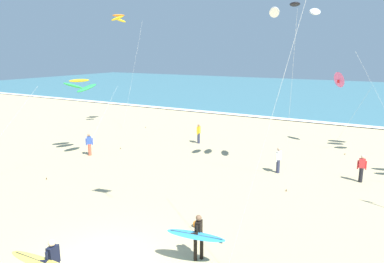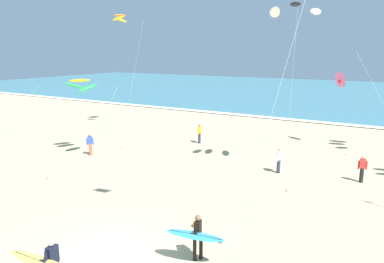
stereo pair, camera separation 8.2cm
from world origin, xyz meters
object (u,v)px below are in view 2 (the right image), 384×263
Objects in this scene: surfer_trailing at (48,262)px; beach_ball at (196,224)px; kite_delta_rose_far at (341,80)px; kite_arc_amber_close at (120,18)px; bystander_red_top at (362,169)px; bystander_white_top at (279,160)px; bystander_yellow_top at (199,133)px; bystander_blue_top at (90,144)px; kite_arc_charcoal_low at (295,10)px; kite_arc_golden_outer at (80,85)px; surfer_lead at (197,235)px.

surfer_trailing is 9.23× the size of beach_ball.
kite_delta_rose_far is 19.67m from kite_arc_amber_close.
bystander_white_top is at bearing -170.38° from bystander_red_top.
bystander_yellow_top and bystander_white_top have the same top height.
surfer_trailing reaches higher than bystander_yellow_top.
bystander_yellow_top is 8.54m from bystander_blue_top.
bystander_blue_top is (-5.07, -6.88, 0.00)m from bystander_yellow_top.
beach_ball is (15.84, -13.94, -10.04)m from kite_arc_amber_close.
bystander_red_top is at bearing 12.21° from bystander_blue_top.
bystander_red_top is at bearing 14.15° from kite_arc_charcoal_low.
bystander_blue_top is (-9.98, 11.44, -0.24)m from surfer_trailing.
bystander_blue_top is (0.23, 0.32, -4.22)m from kite_arc_golden_outer.
bystander_white_top is 8.59m from beach_ball.
kite_delta_rose_far reaches higher than bystander_blue_top.
beach_ball is at bearing -120.66° from bystander_red_top.
kite_arc_golden_outer is 3.41× the size of bystander_yellow_top.
bystander_blue_top is at bearing -126.39° from bystander_yellow_top.
bystander_white_top is (2.74, 14.40, -0.24)m from surfer_trailing.
surfer_lead reaches higher than bystander_yellow_top.
kite_arc_golden_outer is (-10.20, 11.12, 3.98)m from surfer_trailing.
bystander_blue_top is (-17.25, -3.73, 0.00)m from bystander_red_top.
bystander_white_top is (7.65, -3.91, 0.00)m from bystander_yellow_top.
kite_arc_golden_outer is at bearing -166.94° from bystander_red_top.
bystander_white_top is at bearing -27.06° from bystander_yellow_top.
surfer_lead is 1.34× the size of bystander_blue_top.
surfer_lead is 0.20× the size of kite_arc_amber_close.
kite_arc_amber_close is at bearing 161.81° from kite_arc_charcoal_low.
bystander_white_top is at bearing -17.93° from kite_arc_amber_close.
kite_delta_rose_far is 0.59× the size of kite_arc_charcoal_low.
bystander_yellow_top is (-4.91, 18.31, -0.24)m from surfer_trailing.
bystander_red_top is at bearing 9.62° from bystander_white_top.
bystander_white_top is (12.72, 2.97, 0.00)m from bystander_blue_top.
kite_delta_rose_far is (1.68, 19.03, 4.12)m from surfer_lead.
bystander_yellow_top is at bearing 53.67° from kite_arc_golden_outer.
kite_arc_amber_close is 13.19m from bystander_yellow_top.
surfer_lead is 19.55m from kite_delta_rose_far.
kite_arc_golden_outer reaches higher than bystander_red_top.
bystander_white_top is at bearing 13.12° from bystander_blue_top.
bystander_white_top is (12.95, 3.29, -4.22)m from kite_arc_golden_outer.
kite_arc_charcoal_low is at bearing -18.19° from kite_arc_amber_close.
kite_arc_charcoal_low reaches higher than bystander_yellow_top.
bystander_white_top is at bearing 79.21° from surfer_trailing.
bystander_yellow_top is 1.00× the size of bystander_blue_top.
kite_arc_amber_close is 10.85m from kite_arc_golden_outer.
bystander_yellow_top is at bearing 105.01° from surfer_trailing.
surfer_lead is 0.37× the size of kite_delta_rose_far.
beach_ball is (-0.97, -8.50, -0.67)m from bystander_white_top.
bystander_white_top is (-0.50, 0.25, -8.63)m from kite_arc_charcoal_low.
surfer_trailing is at bearing -102.91° from kite_arc_charcoal_low.
kite_arc_charcoal_low is at bearing -26.31° from bystander_white_top.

